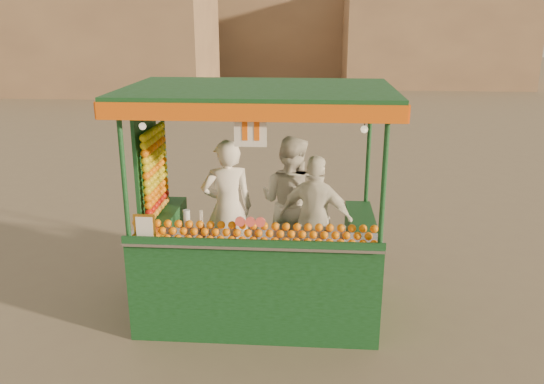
# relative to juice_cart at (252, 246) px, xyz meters

# --- Properties ---
(ground) EXTENTS (90.00, 90.00, 0.00)m
(ground) POSITION_rel_juice_cart_xyz_m (-0.20, 0.25, -0.87)
(ground) COLOR #706150
(ground) RESTS_ON ground
(building_left) EXTENTS (10.00, 6.00, 6.00)m
(building_left) POSITION_rel_juice_cart_xyz_m (-9.20, 20.25, 2.13)
(building_left) COLOR #997857
(building_left) RESTS_ON ground
(building_right) EXTENTS (9.00, 6.00, 5.00)m
(building_right) POSITION_rel_juice_cart_xyz_m (6.80, 24.25, 1.63)
(building_right) COLOR #997857
(building_right) RESTS_ON ground
(building_center) EXTENTS (14.00, 7.00, 7.00)m
(building_center) POSITION_rel_juice_cart_xyz_m (-2.20, 30.25, 2.63)
(building_center) COLOR #997857
(building_center) RESTS_ON ground
(juice_cart) EXTENTS (2.96, 1.92, 2.69)m
(juice_cart) POSITION_rel_juice_cart_xyz_m (0.00, 0.00, 0.00)
(juice_cart) COLOR #103B14
(juice_cart) RESTS_ON ground
(vendor_left) EXTENTS (0.71, 0.56, 1.72)m
(vendor_left) POSITION_rel_juice_cart_xyz_m (-0.35, 0.43, 0.30)
(vendor_left) COLOR white
(vendor_left) RESTS_ON ground
(vendor_middle) EXTENTS (1.02, 0.94, 1.70)m
(vendor_middle) POSITION_rel_juice_cart_xyz_m (0.41, 0.76, 0.29)
(vendor_middle) COLOR silver
(vendor_middle) RESTS_ON ground
(vendor_right) EXTENTS (0.99, 0.63, 1.57)m
(vendor_right) POSITION_rel_juice_cart_xyz_m (0.73, 0.30, 0.23)
(vendor_right) COLOR white
(vendor_right) RESTS_ON ground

